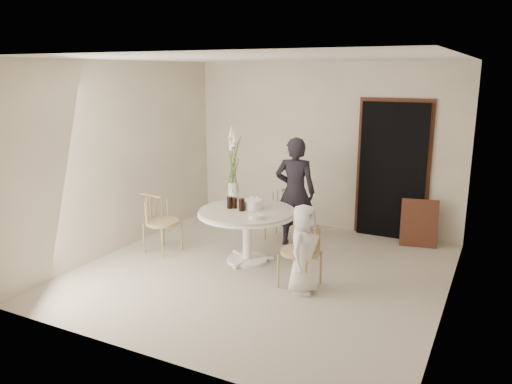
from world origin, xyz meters
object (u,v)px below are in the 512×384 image
at_px(boy, 304,249).
at_px(birthday_cake, 253,204).
at_px(table, 247,218).
at_px(chair_far, 284,205).
at_px(flower_vase, 233,166).
at_px(girl, 295,192).
at_px(chair_right, 309,247).
at_px(chair_left, 156,215).

height_order(boy, birthday_cake, boy).
bearing_deg(birthday_cake, table, -114.42).
relative_size(chair_far, boy, 0.73).
distance_m(chair_far, flower_vase, 1.22).
xyz_separation_m(table, birthday_cake, (0.04, 0.09, 0.18)).
height_order(girl, boy, girl).
bearing_deg(boy, girl, 28.21).
relative_size(chair_far, girl, 0.48).
relative_size(chair_far, chair_right, 0.95).
distance_m(table, chair_far, 1.21).
bearing_deg(boy, chair_far, 32.08).
bearing_deg(table, boy, -28.39).
bearing_deg(flower_vase, chair_left, -151.20).
height_order(table, birthday_cake, birthday_cake).
height_order(chair_far, flower_vase, flower_vase).
distance_m(chair_far, girl, 0.51).
bearing_deg(birthday_cake, chair_right, -28.14).
bearing_deg(chair_far, chair_right, -53.86).
height_order(chair_left, birthday_cake, birthday_cake).
bearing_deg(chair_right, birthday_cake, -110.59).
relative_size(table, boy, 1.24).
xyz_separation_m(chair_right, flower_vase, (-1.46, 0.78, 0.72)).
xyz_separation_m(chair_left, boy, (2.42, -0.36, 0.00)).
xyz_separation_m(table, boy, (1.04, -0.56, -0.08)).
height_order(table, girl, girl).
bearing_deg(birthday_cake, chair_far, 91.03).
bearing_deg(chair_far, boy, -56.03).
distance_m(chair_far, chair_left, 1.98).
bearing_deg(chair_left, boy, -89.43).
distance_m(chair_left, birthday_cake, 1.47).
bearing_deg(chair_far, table, -87.14).
xyz_separation_m(chair_far, chair_left, (-1.39, -1.41, 0.03)).
bearing_deg(chair_left, chair_far, -35.65).
height_order(girl, flower_vase, flower_vase).
distance_m(table, girl, 0.99).
bearing_deg(chair_left, chair_right, -86.78).
height_order(chair_right, chair_left, chair_left).
relative_size(girl, boy, 1.53).
xyz_separation_m(chair_left, girl, (1.69, 1.13, 0.28)).
bearing_deg(chair_far, girl, -40.14).
bearing_deg(birthday_cake, flower_vase, 151.70).
relative_size(chair_right, birthday_cake, 3.13).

